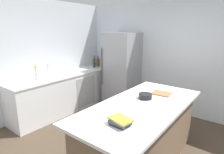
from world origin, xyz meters
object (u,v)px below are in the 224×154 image
object	(u,v)px
kitchen_island	(140,133)
mixing_bowl	(145,96)
whiskey_bottle	(98,62)
cutting_board	(161,93)
vinegar_bottle	(103,63)
refrigerator	(122,70)
sink_faucet	(48,70)
flower_vase	(36,75)
cookbook_stack	(120,121)
hot_sauce_bottle	(95,64)
wine_bottle	(94,63)

from	to	relation	value
kitchen_island	mixing_bowl	bearing A→B (deg)	106.96
whiskey_bottle	cutting_board	size ratio (longest dim) A/B	0.95
kitchen_island	vinegar_bottle	distance (m)	2.99
refrigerator	vinegar_bottle	xyz separation A→B (m)	(-0.76, 0.16, 0.08)
sink_faucet	vinegar_bottle	xyz separation A→B (m)	(0.14, 1.71, -0.05)
flower_vase	cutting_board	xyz separation A→B (m)	(2.43, 0.78, -0.09)
sink_faucet	refrigerator	bearing A→B (deg)	59.61
kitchen_island	sink_faucet	world-z (taller)	sink_faucet
kitchen_island	refrigerator	size ratio (longest dim) A/B	1.19
whiskey_bottle	cookbook_stack	size ratio (longest dim) A/B	1.06
refrigerator	flower_vase	xyz separation A→B (m)	(-0.87, -1.86, 0.08)
flower_vase	whiskey_bottle	size ratio (longest dim) A/B	1.06
kitchen_island	vinegar_bottle	xyz separation A→B (m)	(-2.29, 1.85, 0.55)
refrigerator	flower_vase	size ratio (longest dim) A/B	5.86
kitchen_island	sink_faucet	distance (m)	2.51
flower_vase	hot_sauce_bottle	size ratio (longest dim) A/B	1.55
sink_faucet	cutting_board	size ratio (longest dim) A/B	0.95
hot_sauce_bottle	mixing_bowl	size ratio (longest dim) A/B	1.00
cookbook_stack	cutting_board	xyz separation A→B (m)	(-0.06, 1.25, -0.03)
cookbook_stack	mixing_bowl	xyz separation A→B (m)	(-0.17, 0.90, -0.00)
mixing_bowl	kitchen_island	bearing A→B (deg)	-73.04
refrigerator	mixing_bowl	distance (m)	2.04
hot_sauce_bottle	mixing_bowl	world-z (taller)	hot_sauce_bottle
hot_sauce_bottle	cookbook_stack	bearing A→B (deg)	-42.34
sink_faucet	vinegar_bottle	bearing A→B (deg)	85.17
kitchen_island	whiskey_bottle	xyz separation A→B (m)	(-2.41, 1.76, 0.56)
hot_sauce_bottle	cutting_board	size ratio (longest dim) A/B	0.65
kitchen_island	mixing_bowl	size ratio (longest dim) A/B	10.76
wine_bottle	cookbook_stack	xyz separation A→B (m)	(2.47, -2.22, -0.09)
vinegar_bottle	wine_bottle	xyz separation A→B (m)	(-0.09, -0.28, 0.03)
flower_vase	hot_sauce_bottle	distance (m)	1.84
whiskey_bottle	cutting_board	world-z (taller)	whiskey_bottle
mixing_bowl	whiskey_bottle	bearing A→B (deg)	147.01
whiskey_bottle	hot_sauce_bottle	bearing A→B (deg)	-112.83
mixing_bowl	sink_faucet	bearing A→B (deg)	-177.31
whiskey_bottle	wine_bottle	world-z (taller)	wine_bottle
hot_sauce_bottle	wine_bottle	distance (m)	0.13
refrigerator	mixing_bowl	xyz separation A→B (m)	(1.45, -1.44, 0.02)
whiskey_bottle	flower_vase	bearing A→B (deg)	-89.71
sink_faucet	whiskey_bottle	bearing A→B (deg)	89.12
vinegar_bottle	cookbook_stack	bearing A→B (deg)	-46.42
sink_faucet	cookbook_stack	world-z (taller)	sink_faucet
refrigerator	whiskey_bottle	size ratio (longest dim) A/B	6.21
flower_vase	cutting_board	size ratio (longest dim) A/B	1.01
cookbook_stack	vinegar_bottle	bearing A→B (deg)	133.58
kitchen_island	cutting_board	xyz separation A→B (m)	(0.03, 0.60, 0.46)
flower_vase	whiskey_bottle	xyz separation A→B (m)	(-0.01, 1.94, 0.00)
kitchen_island	wine_bottle	bearing A→B (deg)	146.68
wine_bottle	cutting_board	bearing A→B (deg)	-21.82
flower_vase	hot_sauce_bottle	world-z (taller)	flower_vase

